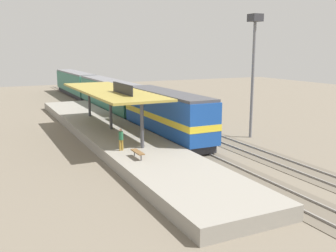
{
  "coord_description": "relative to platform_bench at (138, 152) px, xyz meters",
  "views": [
    {
      "loc": [
        -15.58,
        -35.27,
        8.54
      ],
      "look_at": [
        -1.38,
        -5.99,
        2.0
      ],
      "focal_mm": 41.22,
      "sensor_mm": 36.0,
      "label": 1
    }
  ],
  "objects": [
    {
      "name": "passenger_carriage_rear",
      "position": [
        6.0,
        46.58,
        0.97
      ],
      "size": [
        2.9,
        20.0,
        4.24
      ],
      "color": "#28282D",
      "rests_on": "track_near"
    },
    {
      "name": "track_near",
      "position": [
        6.0,
        10.56,
        -1.31
      ],
      "size": [
        3.2,
        110.0,
        0.16
      ],
      "color": "#5F5649",
      "rests_on": "ground"
    },
    {
      "name": "passenger_carriage_front",
      "position": [
        6.0,
        25.78,
        0.97
      ],
      "size": [
        2.9,
        20.0,
        4.24
      ],
      "color": "#28282D",
      "rests_on": "track_near"
    },
    {
      "name": "platform",
      "position": [
        1.4,
        10.56,
        -0.89
      ],
      "size": [
        6.0,
        44.0,
        0.9
      ],
      "primitive_type": "cube",
      "color": "gray",
      "rests_on": "ground"
    },
    {
      "name": "platform_bench",
      "position": [
        0.0,
        0.0,
        0.0
      ],
      "size": [
        0.44,
        1.7,
        0.5
      ],
      "color": "#333338",
      "rests_on": "platform"
    },
    {
      "name": "ground_plane",
      "position": [
        8.0,
        10.56,
        -1.34
      ],
      "size": [
        120.0,
        120.0,
        0.0
      ],
      "primitive_type": "plane",
      "color": "#706656"
    },
    {
      "name": "light_mast",
      "position": [
        13.8,
        4.97,
        7.05
      ],
      "size": [
        1.1,
        1.1,
        11.7
      ],
      "color": "slate",
      "rests_on": "ground"
    },
    {
      "name": "person_waiting",
      "position": [
        -0.35,
        2.53,
        0.51
      ],
      "size": [
        0.34,
        0.34,
        1.71
      ],
      "color": "olive",
      "rests_on": "platform"
    },
    {
      "name": "locomotive",
      "position": [
        6.0,
        7.78,
        1.07
      ],
      "size": [
        2.93,
        14.43,
        4.44
      ],
      "color": "#28282D",
      "rests_on": "track_near"
    },
    {
      "name": "station_canopy",
      "position": [
        1.4,
        10.47,
        3.19
      ],
      "size": [
        5.2,
        18.0,
        4.7
      ],
      "color": "#47474C",
      "rests_on": "platform"
    },
    {
      "name": "track_far",
      "position": [
        10.6,
        10.56,
        -1.31
      ],
      "size": [
        3.2,
        110.0,
        0.16
      ],
      "color": "#5F5649",
      "rests_on": "ground"
    }
  ]
}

